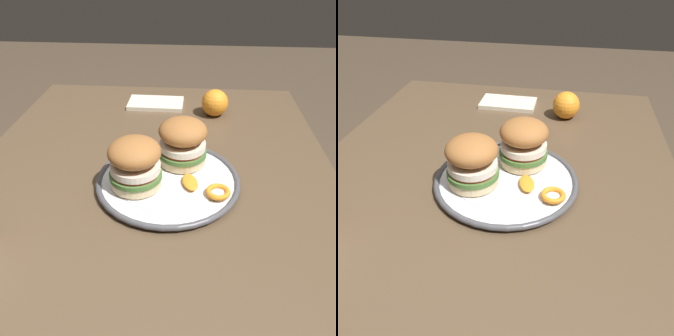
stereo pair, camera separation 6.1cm
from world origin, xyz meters
TOP-DOWN VIEW (x-y plane):
  - dining_table at (0.00, 0.00)m, footprint 1.12×0.81m
  - dinner_plate at (-0.02, 0.04)m, footprint 0.30×0.30m
  - sandwich_half_left at (0.01, -0.02)m, footprint 0.14×0.14m
  - sandwich_half_right at (-0.08, 0.07)m, footprint 0.14×0.14m
  - orange_peel_curled at (0.03, 0.14)m, footprint 0.06×0.06m
  - orange_peel_strip_long at (-0.00, 0.09)m, footprint 0.06×0.04m
  - whole_orange at (-0.36, 0.15)m, footprint 0.08×0.08m
  - folded_napkin at (-0.41, -0.03)m, footprint 0.10×0.17m

SIDE VIEW (x-z plane):
  - dining_table at x=0.00m, z-range 0.25..1.00m
  - folded_napkin at x=-0.41m, z-range 0.74..0.75m
  - dinner_plate at x=-0.02m, z-range 0.74..0.76m
  - orange_peel_strip_long at x=0.00m, z-range 0.76..0.77m
  - orange_peel_curled at x=0.03m, z-range 0.76..0.77m
  - whole_orange at x=-0.36m, z-range 0.74..0.82m
  - sandwich_half_left at x=0.01m, z-range 0.76..0.86m
  - sandwich_half_right at x=-0.08m, z-range 0.76..0.86m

